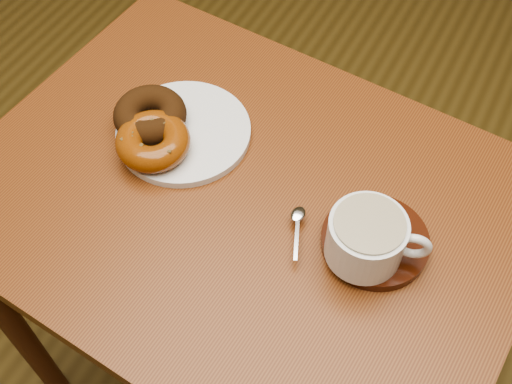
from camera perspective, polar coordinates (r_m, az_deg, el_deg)
The scene contains 7 objects.
cafe_table at distance 1.02m, azimuth -1.00°, elevation -4.15°, with size 0.85×0.66×0.75m.
donut_plate at distance 0.99m, azimuth -6.45°, elevation 5.34°, with size 0.21×0.21×0.01m, color silver.
donut_cinnamon at distance 0.99m, azimuth -9.39°, elevation 6.80°, with size 0.11×0.11×0.04m, color black.
donut_caramel at distance 0.95m, azimuth -9.14°, elevation 4.48°, with size 0.14×0.14×0.04m.
saucer at distance 0.88m, azimuth 10.52°, elevation -4.30°, with size 0.15×0.15×0.02m, color #331106.
coffee_cup at distance 0.83m, azimuth 9.89°, elevation -4.05°, with size 0.13×0.10×0.07m.
teaspoon at distance 0.88m, azimuth 3.73°, elevation -2.41°, with size 0.04×0.08×0.01m.
Camera 1 is at (0.10, -0.52, 1.50)m, focal length 45.00 mm.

